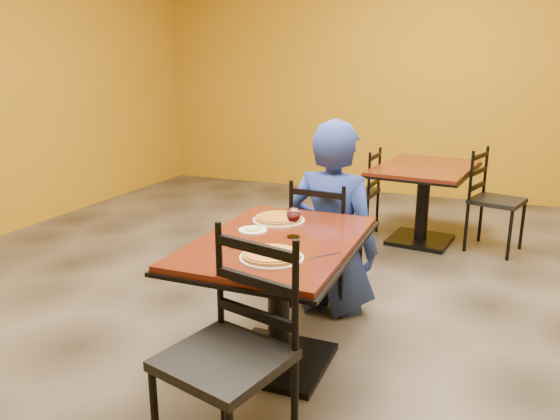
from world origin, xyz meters
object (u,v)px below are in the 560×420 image
at_px(side_plate, 253,230).
at_px(chair_main_far, 327,242).
at_px(pizza_far, 279,218).
at_px(plate_main, 272,258).
at_px(wine_glass, 293,221).
at_px(table_second, 424,186).
at_px(table_main, 279,272).
at_px(pizza_main, 272,254).
at_px(chair_main_near, 225,361).
at_px(plate_far, 279,220).
at_px(chair_second_left, 356,192).
at_px(diner, 333,217).
at_px(chair_second_right, 497,201).

bearing_deg(side_plate, chair_main_far, 76.80).
bearing_deg(pizza_far, side_plate, -103.67).
xyz_separation_m(plate_main, wine_glass, (-0.02, 0.35, 0.08)).
relative_size(table_second, chair_main_far, 1.46).
bearing_deg(table_second, chair_main_far, -105.29).
bearing_deg(table_main, chair_main_far, 89.47).
bearing_deg(table_second, pizza_main, -97.56).
height_order(chair_main_near, plate_far, chair_main_near).
xyz_separation_m(chair_main_far, plate_far, (-0.13, -0.57, 0.30)).
bearing_deg(pizza_far, chair_second_left, 91.79).
xyz_separation_m(diner, pizza_far, (-0.19, -0.52, 0.11)).
bearing_deg(side_plate, table_main, -20.23).
distance_m(table_main, side_plate, 0.28).
bearing_deg(wine_glass, pizza_far, 126.75).
distance_m(chair_main_near, side_plate, 0.96).
distance_m(table_main, diner, 0.84).
relative_size(chair_main_near, diner, 0.75).
xyz_separation_m(chair_second_right, pizza_main, (-1.03, -2.83, 0.31)).
bearing_deg(plate_main, chair_second_right, 70.01).
bearing_deg(chair_main_near, diner, 105.61).
relative_size(side_plate, wine_glass, 0.89).
height_order(table_main, chair_main_far, chair_main_far).
distance_m(table_second, pizza_main, 2.86).
height_order(chair_second_left, side_plate, chair_second_left).
relative_size(table_main, wine_glass, 6.83).
bearing_deg(chair_second_right, chair_main_far, 163.63).
relative_size(chair_second_left, side_plate, 5.47).
xyz_separation_m(chair_main_near, plate_main, (-0.01, 0.52, 0.26)).
bearing_deg(diner, side_plate, 78.07).
height_order(table_main, chair_second_right, chair_second_right).
distance_m(chair_second_right, plate_far, 2.56).
bearing_deg(chair_second_right, chair_second_left, 107.38).
bearing_deg(diner, pizza_main, 96.94).
xyz_separation_m(table_second, plate_far, (-0.58, -2.22, 0.20)).
bearing_deg(chair_second_right, pizza_main, 177.38).
xyz_separation_m(chair_main_far, chair_second_right, (1.10, 1.65, 0.01)).
distance_m(chair_second_right, pizza_main, 3.02).
bearing_deg(pizza_far, wine_glass, -53.25).
distance_m(pizza_main, side_plate, 0.45).
xyz_separation_m(table_second, chair_second_left, (-0.65, 0.00, -0.12)).
bearing_deg(chair_main_near, chair_second_left, 109.35).
bearing_deg(table_main, plate_main, -74.04).
relative_size(table_main, pizza_far, 4.39).
bearing_deg(chair_main_far, diner, 146.60).
distance_m(table_main, chair_main_far, 0.88).
bearing_deg(plate_far, pizza_main, -70.95).
bearing_deg(diner, pizza_far, 76.28).
distance_m(side_plate, wine_glass, 0.26).
bearing_deg(table_main, side_plate, 159.77).
relative_size(pizza_main, pizza_far, 1.01).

